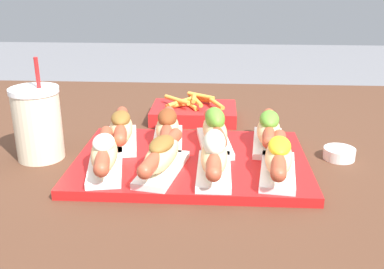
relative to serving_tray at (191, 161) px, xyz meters
The scene contains 12 objects.
serving_tray is the anchor object (origin of this frame).
hot_dog_0 0.17m from the serving_tray, 155.79° to the right, with size 0.09×0.20×0.07m.
hot_dog_1 0.10m from the serving_tray, 123.77° to the right, with size 0.09×0.20×0.07m.
hot_dog_2 0.10m from the serving_tray, 58.36° to the right, with size 0.06×0.20×0.08m.
hot_dog_3 0.18m from the serving_tray, 23.45° to the right, with size 0.08×0.20×0.07m.
hot_dog_4 0.17m from the serving_tray, 156.32° to the left, with size 0.09×0.20×0.07m.
hot_dog_5 0.10m from the serving_tray, 126.81° to the left, with size 0.07×0.20×0.07m.
hot_dog_6 0.09m from the serving_tray, 55.40° to the left, with size 0.08×0.20×0.08m.
hot_dog_7 0.18m from the serving_tray, 24.56° to the left, with size 0.07×0.20×0.07m.
sauce_bowl 0.30m from the serving_tray, ahead, with size 0.06×0.06×0.02m.
drink_cup 0.32m from the serving_tray, behind, with size 0.10×0.10×0.21m.
fries_basket 0.29m from the serving_tray, 92.37° to the left, with size 0.21×0.15×0.06m.
Camera 1 is at (0.08, -0.95, 1.08)m, focal length 42.00 mm.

